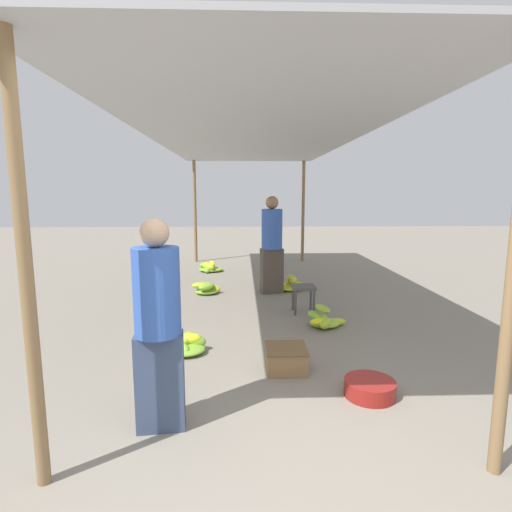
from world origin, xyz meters
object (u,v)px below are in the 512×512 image
object	(u,v)px
basin_black	(370,388)
banana_pile_left_1	(187,345)
banana_pile_left_2	(206,288)
crate_near	(286,358)
vendor_foreground	(158,323)
stool	(303,291)
banana_pile_right_1	(292,285)
banana_pile_left_0	(209,268)
banana_pile_right_0	(323,320)
shopper_walking_mid	(272,243)

from	to	relation	value
basin_black	banana_pile_left_1	bearing A→B (deg)	148.87
banana_pile_left_1	banana_pile_left_2	world-z (taller)	banana_pile_left_2
banana_pile_left_1	crate_near	bearing A→B (deg)	-25.09
basin_black	banana_pile_left_2	world-z (taller)	banana_pile_left_2
vendor_foreground	stool	size ratio (longest dim) A/B	3.84
banana_pile_right_1	crate_near	distance (m)	3.44
vendor_foreground	banana_pile_left_2	distance (m)	4.16
stool	banana_pile_left_0	world-z (taller)	stool
banana_pile_left_2	vendor_foreground	bearing A→B (deg)	-89.55
banana_pile_left_2	banana_pile_right_0	world-z (taller)	banana_pile_right_0
banana_pile_right_0	banana_pile_right_1	xyz separation A→B (m)	(-0.16, 2.11, 0.01)
banana_pile_right_0	banana_pile_right_1	world-z (taller)	banana_pile_right_0
stool	banana_pile_left_0	distance (m)	3.69
banana_pile_left_2	crate_near	size ratio (longest dim) A/B	1.30
banana_pile_right_0	shopper_walking_mid	bearing A→B (deg)	106.26
banana_pile_left_0	banana_pile_right_1	bearing A→B (deg)	-47.58
banana_pile_left_2	banana_pile_right_1	xyz separation A→B (m)	(1.56, 0.28, -0.01)
banana_pile_left_1	shopper_walking_mid	bearing A→B (deg)	67.08
vendor_foreground	banana_pile_right_0	distance (m)	2.92
banana_pile_right_1	banana_pile_right_0	bearing A→B (deg)	-85.72
crate_near	banana_pile_right_1	bearing A→B (deg)	81.92
banana_pile_right_1	shopper_walking_mid	size ratio (longest dim) A/B	0.39
banana_pile_right_1	crate_near	xyz separation A→B (m)	(-0.48, -3.41, 0.02)
basin_black	banana_pile_right_0	world-z (taller)	banana_pile_right_0
banana_pile_right_0	banana_pile_left_1	bearing A→B (deg)	-154.51
vendor_foreground	banana_pile_left_1	bearing A→B (deg)	90.15
stool	basin_black	xyz separation A→B (m)	(0.20, -2.51, -0.26)
banana_pile_left_0	shopper_walking_mid	xyz separation A→B (m)	(1.28, -2.05, 0.80)
banana_pile_right_0	crate_near	xyz separation A→B (m)	(-0.64, -1.30, 0.03)
vendor_foreground	crate_near	xyz separation A→B (m)	(1.05, 0.96, -0.70)
basin_black	banana_pile_left_0	size ratio (longest dim) A/B	0.70
stool	banana_pile_left_2	bearing A→B (deg)	142.87
banana_pile_left_2	crate_near	world-z (taller)	crate_near
stool	crate_near	xyz separation A→B (m)	(-0.47, -1.96, -0.21)
basin_black	banana_pile_right_0	bearing A→B (deg)	91.02
vendor_foreground	banana_pile_left_1	world-z (taller)	vendor_foreground
basin_black	crate_near	bearing A→B (deg)	140.79
basin_black	banana_pile_right_0	distance (m)	1.85
banana_pile_left_1	crate_near	xyz separation A→B (m)	(1.05, -0.49, 0.04)
banana_pile_left_1	shopper_walking_mid	xyz separation A→B (m)	(1.14, 2.70, 0.81)
vendor_foreground	basin_black	size ratio (longest dim) A/B	3.57
banana_pile_right_1	vendor_foreground	bearing A→B (deg)	-109.32
banana_pile_left_2	banana_pile_right_1	world-z (taller)	banana_pile_right_1
banana_pile_left_0	crate_near	world-z (taller)	banana_pile_left_0
stool	banana_pile_left_2	xyz separation A→B (m)	(-1.55, 1.17, -0.23)
banana_pile_right_0	banana_pile_left_0	bearing A→B (deg)	114.96
banana_pile_left_2	shopper_walking_mid	world-z (taller)	shopper_walking_mid
shopper_walking_mid	crate_near	bearing A→B (deg)	-91.60
basin_black	banana_pile_right_1	bearing A→B (deg)	92.76
banana_pile_left_2	shopper_walking_mid	xyz separation A→B (m)	(1.17, 0.06, 0.79)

